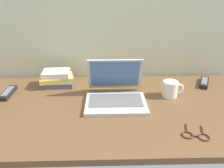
{
  "coord_description": "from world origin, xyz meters",
  "views": [
    {
      "loc": [
        -0.0,
        -0.97,
        0.59
      ],
      "look_at": [
        0.02,
        0.0,
        0.15
      ],
      "focal_mm": 34.86,
      "sensor_mm": 36.0,
      "label": 1
    }
  ],
  "objects_px": {
    "laptop": "(116,93)",
    "remote_control_near": "(9,93)",
    "book_stack": "(57,79)",
    "remote_control_far": "(205,82)",
    "coffee_mug": "(171,89)",
    "eyeglasses": "(196,135)"
  },
  "relations": [
    {
      "from": "laptop",
      "to": "remote_control_near",
      "type": "relative_size",
      "value": 1.94
    },
    {
      "from": "book_stack",
      "to": "remote_control_far",
      "type": "bearing_deg",
      "value": -0.74
    },
    {
      "from": "remote_control_far",
      "to": "laptop",
      "type": "bearing_deg",
      "value": -161.18
    },
    {
      "from": "laptop",
      "to": "coffee_mug",
      "type": "xyz_separation_m",
      "value": [
        0.3,
        0.04,
        -0.0
      ]
    },
    {
      "from": "laptop",
      "to": "eyeglasses",
      "type": "relative_size",
      "value": 2.51
    },
    {
      "from": "coffee_mug",
      "to": "eyeglasses",
      "type": "bearing_deg",
      "value": -88.27
    },
    {
      "from": "remote_control_far",
      "to": "remote_control_near",
      "type": "bearing_deg",
      "value": -174.54
    },
    {
      "from": "laptop",
      "to": "book_stack",
      "type": "height_order",
      "value": "laptop"
    },
    {
      "from": "laptop",
      "to": "remote_control_near",
      "type": "bearing_deg",
      "value": 172.42
    },
    {
      "from": "coffee_mug",
      "to": "book_stack",
      "type": "height_order",
      "value": "book_stack"
    },
    {
      "from": "laptop",
      "to": "remote_control_near",
      "type": "height_order",
      "value": "laptop"
    },
    {
      "from": "laptop",
      "to": "coffee_mug",
      "type": "height_order",
      "value": "laptop"
    },
    {
      "from": "eyeglasses",
      "to": "remote_control_near",
      "type": "bearing_deg",
      "value": 156.75
    },
    {
      "from": "remote_control_near",
      "to": "eyeglasses",
      "type": "distance_m",
      "value": 0.99
    },
    {
      "from": "remote_control_near",
      "to": "remote_control_far",
      "type": "bearing_deg",
      "value": 5.46
    },
    {
      "from": "coffee_mug",
      "to": "remote_control_near",
      "type": "xyz_separation_m",
      "value": [
        -0.9,
        0.04,
        -0.03
      ]
    },
    {
      "from": "coffee_mug",
      "to": "book_stack",
      "type": "distance_m",
      "value": 0.67
    },
    {
      "from": "laptop",
      "to": "book_stack",
      "type": "bearing_deg",
      "value": 149.95
    },
    {
      "from": "remote_control_far",
      "to": "book_stack",
      "type": "relative_size",
      "value": 0.77
    },
    {
      "from": "laptop",
      "to": "coffee_mug",
      "type": "bearing_deg",
      "value": 7.56
    },
    {
      "from": "coffee_mug",
      "to": "book_stack",
      "type": "xyz_separation_m",
      "value": [
        -0.65,
        0.16,
        -0.0
      ]
    },
    {
      "from": "laptop",
      "to": "remote_control_far",
      "type": "height_order",
      "value": "laptop"
    }
  ]
}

